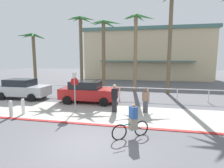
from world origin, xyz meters
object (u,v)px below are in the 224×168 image
bollard_0 (11,109)px  palm_tree_2 (104,39)px  palm_tree_0 (33,47)px  cyclist_teal_0 (132,122)px  pedestrian_0 (146,101)px  pedestrian_1 (114,99)px  car_red_1 (88,92)px  stop_sign_bike_lane (75,86)px  car_silver_0 (23,89)px  palm_tree_1 (81,35)px  palm_tree_3 (136,35)px  palm_tree_4 (171,18)px  bollard_2 (23,106)px

bollard_0 → palm_tree_2: size_ratio=0.14×
palm_tree_0 → cyclist_teal_0: size_ratio=4.17×
pedestrian_0 → pedestrian_1: 1.99m
car_red_1 → pedestrian_0: bearing=-21.8°
palm_tree_2 → stop_sign_bike_lane: bearing=-91.1°
palm_tree_0 → cyclist_teal_0: (12.52, -11.53, -4.01)m
stop_sign_bike_lane → car_silver_0: bearing=155.4°
palm_tree_1 → stop_sign_bike_lane: bearing=-72.1°
palm_tree_1 → palm_tree_2: palm_tree_1 is taller
palm_tree_3 → palm_tree_4: bearing=-12.9°
palm_tree_4 → car_red_1: 10.27m
palm_tree_4 → car_silver_0: palm_tree_4 is taller
stop_sign_bike_lane → cyclist_teal_0: bearing=-38.4°
bollard_2 → palm_tree_3: size_ratio=0.13×
car_silver_0 → pedestrian_1: 8.79m
palm_tree_3 → palm_tree_4: 3.57m
palm_tree_0 → palm_tree_4: (15.06, -0.97, 2.41)m
pedestrian_0 → bollard_2: bearing=-165.9°
cyclist_teal_0 → palm_tree_1: bearing=119.7°
bollard_0 → palm_tree_2: 10.97m
palm_tree_1 → palm_tree_2: bearing=-24.3°
stop_sign_bike_lane → palm_tree_3: (3.29, 8.15, 4.11)m
bollard_0 → palm_tree_1: size_ratio=0.12×
palm_tree_3 → pedestrian_0: size_ratio=4.97×
car_silver_0 → pedestrian_1: size_ratio=2.43×
bollard_0 → palm_tree_3: bearing=56.5°
bollard_0 → palm_tree_2: (3.43, 9.19, 4.91)m
car_red_1 → cyclist_teal_0: bearing=-55.0°
cyclist_teal_0 → car_silver_0: bearing=149.4°
stop_sign_bike_lane → cyclist_teal_0: (3.97, -3.15, -0.98)m
stop_sign_bike_lane → bollard_0: size_ratio=2.56×
palm_tree_3 → car_red_1: 8.20m
palm_tree_1 → bollard_0: bearing=-92.6°
palm_tree_2 → cyclist_teal_0: size_ratio=4.78×
car_silver_0 → cyclist_teal_0: 11.52m
bollard_0 → palm_tree_4: palm_tree_4 is taller
stop_sign_bike_lane → car_silver_0: size_ratio=0.58×
palm_tree_0 → bollard_2: bearing=-59.6°
pedestrian_1 → bollard_0: bearing=-159.6°
car_silver_0 → pedestrian_1: bearing=-15.4°
pedestrian_1 → stop_sign_bike_lane: bearing=-171.4°
stop_sign_bike_lane → bollard_2: 3.37m
palm_tree_0 → palm_tree_2: 8.77m
bollard_0 → bollard_2: 0.69m
palm_tree_4 → cyclist_teal_0: size_ratio=6.22×
bollard_2 → car_silver_0: (-3.01, 3.91, 0.35)m
palm_tree_3 → cyclist_teal_0: size_ratio=5.19×
palm_tree_0 → car_silver_0: bearing=-65.3°
bollard_2 → car_red_1: size_ratio=0.23×
palm_tree_4 → cyclist_teal_0: bearing=-103.5°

